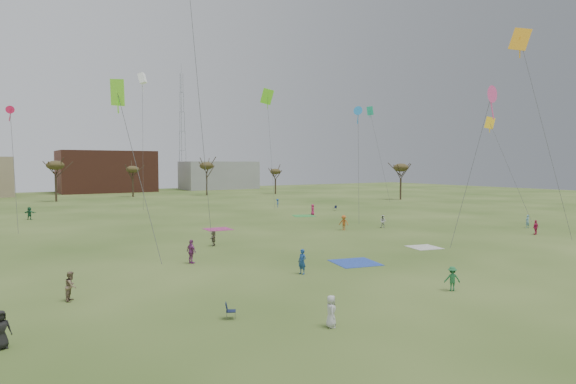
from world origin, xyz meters
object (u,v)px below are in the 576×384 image
flyer_near_right (302,262)px  flyer_near_left (331,311)px  radio_tower (182,131)px  camp_chair_right (335,209)px  camp_chair_left (231,314)px  flyer_near_center (452,279)px  spectator_fore_a (536,227)px

flyer_near_right → flyer_near_left: bearing=-42.8°
radio_tower → camp_chair_right: bearing=-91.9°
flyer_near_left → camp_chair_left: flyer_near_left is taller
camp_chair_left → flyer_near_left: bearing=-109.5°
flyer_near_center → camp_chair_left: 14.76m
radio_tower → flyer_near_right: bearing=-105.8°
camp_chair_left → flyer_near_right: bearing=-27.4°
camp_chair_right → flyer_near_center: bearing=-35.0°
flyer_near_left → spectator_fore_a: spectator_fore_a is taller
flyer_near_center → camp_chair_left: (-14.53, 2.57, -0.53)m
flyer_near_center → radio_tower: (29.20, 131.62, 18.42)m
camp_chair_right → radio_tower: bearing=172.8°
camp_chair_right → radio_tower: (2.80, 85.41, 18.95)m
camp_chair_left → camp_chair_right: 59.83m
flyer_near_center → spectator_fore_a: 30.46m
flyer_near_left → camp_chair_right: size_ratio=1.86×
flyer_near_left → spectator_fore_a: 41.10m
camp_chair_left → flyer_near_center: bearing=-73.4°
flyer_near_left → flyer_near_right: 11.61m
flyer_near_center → flyer_near_right: 10.65m
flyer_near_left → flyer_near_right: size_ratio=0.87×
flyer_near_right → spectator_fore_a: 34.04m
flyer_near_center → flyer_near_right: flyer_near_right is taller
camp_chair_left → spectator_fore_a: bearing=-52.3°
flyer_near_center → radio_tower: size_ratio=0.04×
flyer_near_center → flyer_near_left: bearing=41.7°
flyer_near_center → camp_chair_left: size_ratio=1.82×
flyer_near_right → camp_chair_left: (-8.95, -6.50, -0.67)m
flyer_near_left → spectator_fore_a: size_ratio=0.96×
flyer_near_center → flyer_near_right: bearing=-23.5°
flyer_near_right → spectator_fore_a: bearing=77.2°
camp_chair_left → camp_chair_right: bearing=-16.5°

